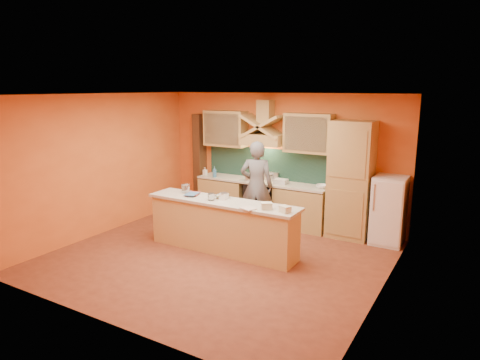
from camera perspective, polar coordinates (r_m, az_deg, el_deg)
The scene contains 36 objects.
floor at distance 7.63m, azimuth -2.91°, elevation -10.22°, with size 5.50×5.00×0.01m, color brown.
ceiling at distance 7.05m, azimuth -3.16°, elevation 11.31°, with size 5.50×5.00×0.01m, color white.
wall_back at distance 9.36m, azimuth 5.41°, elevation 2.90°, with size 5.50×0.02×2.80m, color orange.
wall_front at distance 5.37m, azimuth -17.90°, elevation -4.76°, with size 5.50×0.02×2.80m, color orange.
wall_left at distance 8.99m, azimuth -17.85°, elevation 1.98°, with size 0.02×5.00×2.80m, color orange.
wall_right at distance 6.18m, azimuth 18.83°, elevation -2.61°, with size 0.02×5.00×2.80m, color orange.
base_cabinet_left at distance 9.89m, azimuth -2.02°, elevation -2.29°, with size 1.10×0.60×0.86m, color tan.
base_cabinet_right at distance 9.05m, azimuth 8.22°, elevation -3.79°, with size 1.10×0.60×0.86m, color tan.
counter_top at distance 9.32m, azimuth 2.90°, elevation -0.23°, with size 3.00×0.62×0.04m, color beige.
stove at distance 9.43m, azimuth 2.87°, elevation -2.90°, with size 0.60×0.58×0.90m, color black.
backsplash at distance 9.50m, azimuth 3.71°, elevation 2.15°, with size 3.00×0.03×0.70m, color #18352D.
range_hood at distance 9.21m, azimuth 3.10°, elevation 5.42°, with size 0.92×0.50×0.24m, color tan.
hood_chimney at distance 9.25m, azimuth 3.43°, elevation 9.06°, with size 0.30×0.30×0.50m, color tan.
upper_cabinet_left at distance 9.75m, azimuth -1.95°, elevation 6.88°, with size 1.00×0.35×0.80m, color tan.
upper_cabinet_right at distance 8.85m, azimuth 9.14°, elevation 6.18°, with size 1.00×0.35×0.80m, color tan.
pantry_column at distance 8.57m, azimuth 14.56°, elevation -0.02°, with size 0.80×0.60×2.30m, color tan.
fridge at distance 8.52m, azimuth 19.23°, elevation -3.85°, with size 0.58×0.60×1.30m, color white.
trim_column_left at distance 10.30m, azimuth -5.37°, elevation 2.35°, with size 0.20×0.30×2.30m, color #472816.
island_body at distance 7.76m, azimuth -2.35°, elevation -6.35°, with size 2.80×0.55×0.88m, color #D9B66F.
island_top at distance 7.62m, azimuth -2.38°, elevation -2.92°, with size 2.90×0.62×0.05m, color beige.
person at distance 8.80m, azimuth 2.22°, elevation -0.79°, with size 0.68×0.44×1.86m, color slate.
pot_large at distance 9.34m, azimuth 1.29°, elevation 0.29°, with size 0.22×0.22×0.15m, color silver.
pot_small at distance 9.41m, azimuth 3.83°, elevation 0.27°, with size 0.21×0.21×0.13m, color silver.
soap_bottle_a at distance 9.98m, azimuth -4.69°, elevation 1.21°, with size 0.08×0.08×0.18m, color silver.
soap_bottle_b at distance 9.67m, azimuth -3.42°, elevation 1.10°, with size 0.10×0.10×0.25m, color teal.
bowl_back at distance 8.77m, azimuth 10.87°, elevation -0.85°, with size 0.24×0.24×0.07m, color white.
dish_rack at distance 9.06m, azimuth 5.49°, elevation -0.19°, with size 0.27×0.21×0.10m, color silver.
book_lower at distance 8.09m, azimuth -7.11°, elevation -1.81°, with size 0.23×0.31×0.03m, color #AE433E.
book_upper at distance 8.02m, azimuth -7.13°, elevation -1.81°, with size 0.21×0.28×0.02m, color #436793.
jar_large at distance 8.20m, azimuth -7.27°, elevation -1.15°, with size 0.15×0.15×0.16m, color silver.
jar_small at distance 7.63m, azimuth -3.85°, elevation -2.25°, with size 0.12×0.12×0.13m, color silver.
kitchen_scale at distance 7.67m, azimuth -2.18°, elevation -2.20°, with size 0.13×0.13×0.11m, color white.
mixing_bowl at distance 7.76m, azimuth -2.38°, elevation -2.22°, with size 0.25×0.25×0.06m, color white.
cloth at distance 7.09m, azimuth 1.07°, elevation -3.81°, with size 0.25×0.19×0.02m, color beige.
grocery_bag_a at distance 7.07m, azimuth 3.56°, elevation -3.46°, with size 0.18×0.14×0.11m, color beige.
grocery_bag_b at distance 6.93m, azimuth 6.01°, elevation -3.88°, with size 0.17×0.13×0.10m, color beige.
Camera 1 is at (3.88, -5.88, 2.92)m, focal length 32.00 mm.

